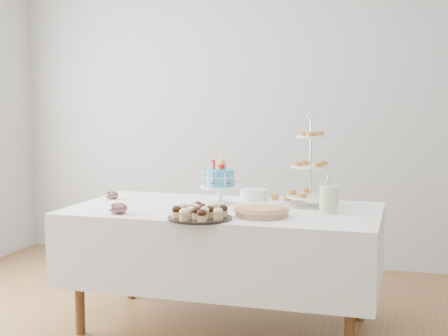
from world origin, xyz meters
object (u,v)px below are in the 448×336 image
(tiered_stand, at_px, (311,167))
(jam_bowl_a, at_px, (118,209))
(utensil_pitcher, at_px, (329,199))
(jam_bowl_b, at_px, (112,195))
(plate_stack, at_px, (253,195))
(cupcake_tray, at_px, (200,212))
(pie, at_px, (261,211))
(table, at_px, (224,243))
(birthday_cake, at_px, (219,188))
(pastry_plate, at_px, (284,198))

(tiered_stand, height_order, jam_bowl_a, tiered_stand)
(jam_bowl_a, xyz_separation_m, utensil_pitcher, (1.19, 0.39, 0.05))
(jam_bowl_a, height_order, jam_bowl_b, jam_bowl_a)
(tiered_stand, distance_m, jam_bowl_a, 1.23)
(plate_stack, bearing_deg, cupcake_tray, -98.96)
(pie, bearing_deg, cupcake_tray, -150.04)
(jam_bowl_a, bearing_deg, plate_stack, 49.59)
(table, xyz_separation_m, cupcake_tray, (-0.03, -0.40, 0.27))
(table, height_order, birthday_cake, birthday_cake)
(birthday_cake, height_order, cupcake_tray, birthday_cake)
(jam_bowl_b, bearing_deg, cupcake_tray, -32.89)
(plate_stack, relative_size, utensil_pitcher, 0.75)
(table, relative_size, pie, 5.90)
(birthday_cake, xyz_separation_m, jam_bowl_a, (-0.47, -0.53, -0.07))
(birthday_cake, distance_m, pie, 0.53)
(tiered_stand, relative_size, jam_bowl_a, 5.32)
(plate_stack, distance_m, utensil_pitcher, 0.66)
(birthday_cake, distance_m, jam_bowl_b, 0.77)
(cupcake_tray, bearing_deg, plate_stack, 81.04)
(table, relative_size, birthday_cake, 5.00)
(table, height_order, pie, pie)
(pastry_plate, bearing_deg, tiered_stand, -40.53)
(jam_bowl_a, bearing_deg, cupcake_tray, -2.24)
(table, xyz_separation_m, pie, (0.29, -0.22, 0.26))
(pastry_plate, bearing_deg, pie, -91.44)
(plate_stack, xyz_separation_m, jam_bowl_a, (-0.64, -0.75, -0.00))
(birthday_cake, bearing_deg, pie, -37.27)
(pie, relative_size, tiered_stand, 0.54)
(pie, xyz_separation_m, plate_stack, (-0.19, 0.59, 0.01))
(utensil_pitcher, bearing_deg, cupcake_tray, -135.44)
(table, relative_size, cupcake_tray, 5.22)
(cupcake_tray, xyz_separation_m, tiered_stand, (0.53, 0.61, 0.21))
(jam_bowl_a, bearing_deg, pie, 10.93)
(pie, distance_m, jam_bowl_b, 1.18)
(plate_stack, bearing_deg, utensil_pitcher, -33.42)
(birthday_cake, bearing_deg, plate_stack, 59.41)
(birthday_cake, relative_size, pie, 1.18)
(cupcake_tray, xyz_separation_m, pie, (0.31, 0.18, -0.01))
(table, bearing_deg, jam_bowl_a, -145.09)
(tiered_stand, height_order, jam_bowl_b, tiered_stand)
(tiered_stand, bearing_deg, plate_stack, 158.58)
(table, distance_m, jam_bowl_a, 0.71)
(birthday_cake, distance_m, pastry_plate, 0.45)
(tiered_stand, xyz_separation_m, jam_bowl_a, (-1.05, -0.59, -0.22))
(tiered_stand, relative_size, plate_stack, 3.30)
(utensil_pitcher, bearing_deg, pastry_plate, 145.72)
(pie, bearing_deg, plate_stack, 108.03)
(pie, height_order, tiered_stand, tiered_stand)
(table, relative_size, jam_bowl_a, 16.95)
(table, bearing_deg, jam_bowl_b, 171.41)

